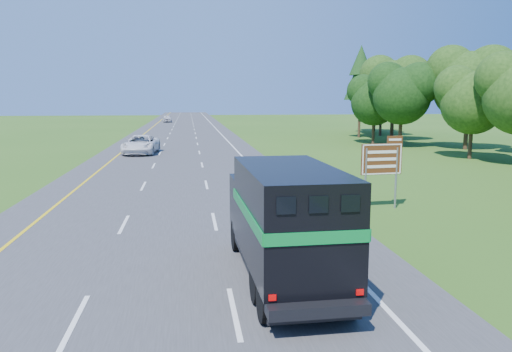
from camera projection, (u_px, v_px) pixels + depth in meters
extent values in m
cube|color=#38383A|center=(181.00, 142.00, 58.62)|extent=(15.00, 260.00, 0.04)
cube|color=yellow|center=(134.00, 142.00, 57.89)|extent=(0.15, 260.00, 0.01)
cube|color=white|center=(228.00, 141.00, 59.35)|extent=(0.15, 260.00, 0.01)
cylinder|color=black|center=(237.00, 235.00, 16.68)|extent=(0.34, 1.02, 1.01)
cylinder|color=black|center=(293.00, 233.00, 16.97)|extent=(0.34, 1.02, 1.01)
cylinder|color=black|center=(258.00, 283.00, 12.37)|extent=(0.34, 1.02, 1.01)
cylinder|color=black|center=(333.00, 279.00, 12.67)|extent=(0.34, 1.02, 1.01)
cylinder|color=black|center=(266.00, 301.00, 11.29)|extent=(0.34, 1.02, 1.01)
cylinder|color=black|center=(348.00, 295.00, 11.59)|extent=(0.34, 1.02, 1.01)
cube|color=black|center=(284.00, 258.00, 13.94)|extent=(2.37, 7.41, 0.26)
cube|color=black|center=(266.00, 202.00, 16.56)|extent=(2.29, 1.70, 1.75)
cube|color=black|center=(262.00, 185.00, 17.32)|extent=(2.02, 0.10, 0.55)
cube|color=black|center=(289.00, 215.00, 13.09)|extent=(2.42, 5.38, 2.53)
cube|color=#06772B|center=(318.00, 238.00, 10.45)|extent=(2.30, 0.09, 0.28)
cube|color=#06772B|center=(245.00, 212.00, 12.89)|extent=(0.15, 5.33, 0.28)
cube|color=#06772B|center=(332.00, 209.00, 13.25)|extent=(0.15, 5.33, 0.28)
cube|color=black|center=(286.00, 206.00, 10.23)|extent=(0.41, 0.05, 0.37)
cube|color=black|center=(319.00, 204.00, 10.34)|extent=(0.41, 0.05, 0.37)
cube|color=black|center=(350.00, 203.00, 10.45)|extent=(0.41, 0.05, 0.37)
cube|color=black|center=(315.00, 320.00, 10.85)|extent=(2.12, 0.16, 0.09)
cube|color=#B20505|center=(272.00, 298.00, 10.50)|extent=(0.17, 0.04, 0.13)
cube|color=#B20505|center=(360.00, 292.00, 10.79)|extent=(0.17, 0.04, 0.13)
imported|color=silver|center=(141.00, 144.00, 46.02)|extent=(3.34, 6.34, 1.70)
imported|color=#B6B5BD|center=(167.00, 119.00, 107.23)|extent=(2.17, 4.65, 1.54)
cylinder|color=gray|center=(365.00, 179.00, 22.77)|extent=(0.10, 0.10, 2.86)
cylinder|color=gray|center=(396.00, 178.00, 23.10)|extent=(0.10, 0.10, 2.86)
cube|color=#502811|center=(382.00, 159.00, 22.80)|extent=(2.00, 0.22, 1.43)
cube|color=#502811|center=(395.00, 140.00, 22.79)|extent=(0.76, 0.12, 0.34)
cube|color=white|center=(382.00, 159.00, 22.76)|extent=(1.90, 0.17, 1.37)
cube|color=#FF540D|center=(341.00, 185.00, 26.43)|extent=(0.08, 0.04, 1.09)
cube|color=white|center=(341.00, 179.00, 26.38)|extent=(0.09, 0.05, 0.12)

